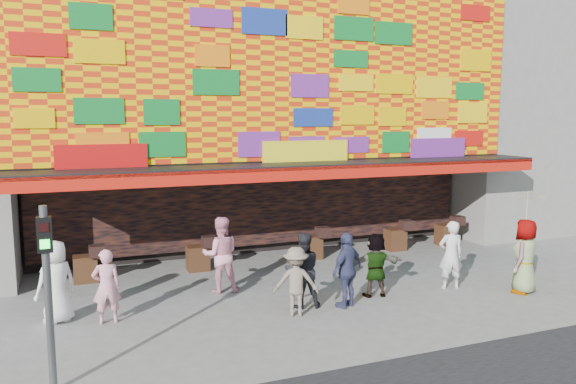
# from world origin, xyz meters

# --- Properties ---
(ground) EXTENTS (90.00, 90.00, 0.00)m
(ground) POSITION_xyz_m (0.00, 0.00, 0.00)
(ground) COLOR slate
(ground) RESTS_ON ground
(shop_building) EXTENTS (15.20, 9.40, 10.00)m
(shop_building) POSITION_xyz_m (0.00, 8.18, 5.23)
(shop_building) COLOR gray
(shop_building) RESTS_ON ground
(neighbor_right) EXTENTS (11.00, 8.00, 12.00)m
(neighbor_right) POSITION_xyz_m (13.00, 8.00, 6.00)
(neighbor_right) COLOR gray
(neighbor_right) RESTS_ON ground
(signal_left) EXTENTS (0.22, 0.20, 3.00)m
(signal_left) POSITION_xyz_m (-6.20, -1.50, 1.86)
(signal_left) COLOR #59595B
(signal_left) RESTS_ON ground
(ped_a) EXTENTS (1.04, 0.94, 1.78)m
(ped_a) POSITION_xyz_m (-6.16, 1.70, 0.89)
(ped_a) COLOR white
(ped_a) RESTS_ON ground
(ped_b) EXTENTS (0.59, 0.40, 1.60)m
(ped_b) POSITION_xyz_m (-5.18, 1.28, 0.80)
(ped_b) COLOR pink
(ped_b) RESTS_ON ground
(ped_c) EXTENTS (0.95, 0.80, 1.73)m
(ped_c) POSITION_xyz_m (-0.95, 0.69, 0.86)
(ped_c) COLOR black
(ped_c) RESTS_ON ground
(ped_d) EXTENTS (1.12, 0.86, 1.53)m
(ped_d) POSITION_xyz_m (-1.30, 0.25, 0.76)
(ped_d) COLOR #7A6958
(ped_d) RESTS_ON ground
(ped_e) EXTENTS (1.10, 0.83, 1.74)m
(ped_e) POSITION_xyz_m (-0.01, 0.32, 0.87)
(ped_e) COLOR #363A5F
(ped_e) RESTS_ON ground
(ped_f) EXTENTS (1.50, 0.72, 1.55)m
(ped_f) POSITION_xyz_m (0.99, 0.76, 0.78)
(ped_f) COLOR gray
(ped_f) RESTS_ON ground
(ped_g) EXTENTS (1.07, 0.96, 1.84)m
(ped_g) POSITION_xyz_m (4.54, -0.37, 0.92)
(ped_g) COLOR gray
(ped_g) RESTS_ON ground
(ped_h) EXTENTS (0.72, 0.57, 1.74)m
(ped_h) POSITION_xyz_m (3.08, 0.60, 0.87)
(ped_h) COLOR silver
(ped_h) RESTS_ON ground
(ped_i) EXTENTS (1.02, 0.86, 1.89)m
(ped_i) POSITION_xyz_m (-2.39, 2.49, 0.94)
(ped_i) COLOR pink
(ped_i) RESTS_ON ground
(parasol) EXTENTS (1.17, 1.18, 1.79)m
(parasol) POSITION_xyz_m (4.54, -0.37, 2.12)
(parasol) COLOR beige
(parasol) RESTS_ON ground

